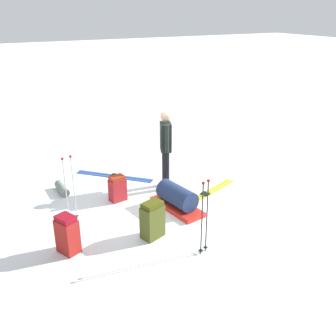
# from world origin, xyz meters

# --- Properties ---
(ground_plane) EXTENTS (80.00, 80.00, 0.00)m
(ground_plane) POSITION_xyz_m (0.00, 0.00, 0.00)
(ground_plane) COLOR white
(skier_standing) EXTENTS (0.33, 0.53, 1.70)m
(skier_standing) POSITION_xyz_m (-0.24, -0.55, 0.95)
(skier_standing) COLOR black
(skier_standing) RESTS_ON ground_plane
(ski_pair_near) EXTENTS (1.44, 1.44, 0.05)m
(ski_pair_near) POSITION_xyz_m (0.56, -1.60, 0.01)
(ski_pair_near) COLOR #2F539D
(ski_pair_near) RESTS_ON ground_plane
(ski_pair_far) EXTENTS (1.87, 0.83, 0.05)m
(ski_pair_far) POSITION_xyz_m (-0.78, 0.19, 0.01)
(ski_pair_far) COLOR gold
(ski_pair_far) RESTS_ON ground_plane
(backpack_large_dark) EXTENTS (0.35, 0.27, 0.54)m
(backpack_large_dark) POSITION_xyz_m (0.91, -0.46, 0.26)
(backpack_large_dark) COLOR maroon
(backpack_large_dark) RESTS_ON ground_plane
(backpack_bright) EXTENTS (0.44, 0.36, 0.66)m
(backpack_bright) POSITION_xyz_m (0.88, 1.09, 0.32)
(backpack_bright) COLOR #454B1A
(backpack_bright) RESTS_ON ground_plane
(backpack_small_spare) EXTENTS (0.37, 0.41, 0.65)m
(backpack_small_spare) POSITION_xyz_m (2.26, 0.84, 0.32)
(backpack_small_spare) COLOR maroon
(backpack_small_spare) RESTS_ON ground_plane
(ski_poles_planted_near) EXTENTS (0.22, 0.12, 1.27)m
(ski_poles_planted_near) POSITION_xyz_m (1.94, -0.10, 0.71)
(ski_poles_planted_near) COLOR #A8B1B6
(ski_poles_planted_near) RESTS_ON ground_plane
(ski_poles_planted_far) EXTENTS (0.18, 0.10, 1.27)m
(ski_poles_planted_far) POSITION_xyz_m (0.36, 1.88, 0.71)
(ski_poles_planted_far) COLOR #252224
(ski_poles_planted_far) RESTS_ON ground_plane
(gear_sled) EXTENTS (0.64, 1.24, 0.49)m
(gear_sled) POSITION_xyz_m (0.03, 0.42, 0.22)
(gear_sled) COLOR red
(gear_sled) RESTS_ON ground_plane
(sleeping_mat_rolled) EXTENTS (0.19, 0.55, 0.18)m
(sleeping_mat_rolled) POSITION_xyz_m (1.83, -1.36, 0.09)
(sleeping_mat_rolled) COLOR slate
(sleeping_mat_rolled) RESTS_ON ground_plane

